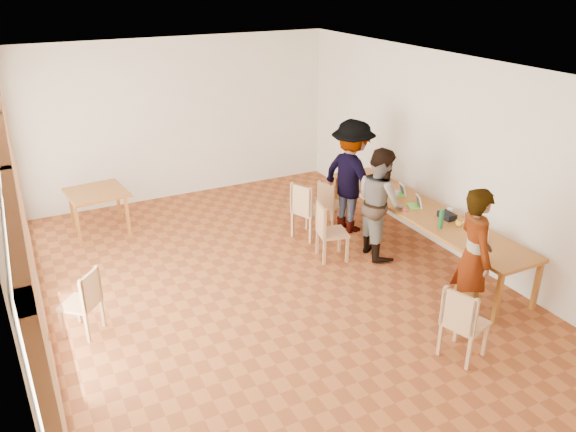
% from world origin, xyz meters
% --- Properties ---
extents(ground, '(8.00, 8.00, 0.00)m').
position_xyz_m(ground, '(0.00, 0.00, 0.00)').
color(ground, '#9D5126').
rests_on(ground, ground).
extents(wall_back, '(6.00, 0.10, 3.00)m').
position_xyz_m(wall_back, '(0.00, 4.00, 1.50)').
color(wall_back, white).
rests_on(wall_back, ground).
extents(wall_front, '(6.00, 0.10, 3.00)m').
position_xyz_m(wall_front, '(0.00, -4.00, 1.50)').
color(wall_front, white).
rests_on(wall_front, ground).
extents(wall_right, '(0.10, 8.00, 3.00)m').
position_xyz_m(wall_right, '(3.00, 0.00, 1.50)').
color(wall_right, white).
rests_on(wall_right, ground).
extents(window_wall, '(0.10, 8.00, 3.00)m').
position_xyz_m(window_wall, '(-2.96, 0.00, 1.50)').
color(window_wall, white).
rests_on(window_wall, ground).
extents(ceiling, '(6.00, 8.00, 0.04)m').
position_xyz_m(ceiling, '(0.00, 0.00, 3.02)').
color(ceiling, white).
rests_on(ceiling, wall_back).
extents(communal_table, '(0.80, 4.00, 0.75)m').
position_xyz_m(communal_table, '(2.50, -0.12, 0.70)').
color(communal_table, '#A86C25').
rests_on(communal_table, ground).
extents(side_table, '(0.90, 0.90, 0.75)m').
position_xyz_m(side_table, '(-1.80, 2.91, 0.67)').
color(side_table, '#A86C25').
rests_on(side_table, ground).
extents(chair_near, '(0.54, 0.54, 0.49)m').
position_xyz_m(chair_near, '(1.24, -2.39, 0.56)').
color(chair_near, tan).
rests_on(chair_near, ground).
extents(chair_mid, '(0.50, 0.50, 0.48)m').
position_xyz_m(chair_mid, '(1.11, 0.37, 0.56)').
color(chair_mid, tan).
rests_on(chair_mid, ground).
extents(chair_far, '(0.58, 0.58, 0.51)m').
position_xyz_m(chair_far, '(1.18, 1.16, 0.59)').
color(chair_far, tan).
rests_on(chair_far, ground).
extents(chair_empty, '(0.48, 0.48, 0.44)m').
position_xyz_m(chair_empty, '(1.75, 1.36, 0.51)').
color(chair_empty, tan).
rests_on(chair_empty, ground).
extents(chair_spare, '(0.56, 0.56, 0.45)m').
position_xyz_m(chair_spare, '(-2.43, 0.01, 0.52)').
color(chair_spare, tan).
rests_on(chair_spare, ground).
extents(person_near, '(0.62, 0.76, 1.79)m').
position_xyz_m(person_near, '(1.90, -1.82, 0.89)').
color(person_near, gray).
rests_on(person_near, ground).
extents(person_mid, '(0.77, 0.92, 1.71)m').
position_xyz_m(person_mid, '(1.94, 0.19, 0.86)').
color(person_mid, gray).
rests_on(person_mid, ground).
extents(person_far, '(0.95, 1.35, 1.91)m').
position_xyz_m(person_far, '(2.03, 1.13, 0.95)').
color(person_far, gray).
rests_on(person_far, ground).
extents(laptop_near, '(0.21, 0.24, 0.18)m').
position_xyz_m(laptop_near, '(2.51, -1.30, 0.80)').
color(laptop_near, '#69D742').
rests_on(laptop_near, communal_table).
extents(laptop_mid, '(0.26, 0.28, 0.19)m').
position_xyz_m(laptop_mid, '(2.48, 0.01, 0.80)').
color(laptop_mid, '#69D742').
rests_on(laptop_mid, communal_table).
extents(laptop_far, '(0.24, 0.25, 0.18)m').
position_xyz_m(laptop_far, '(2.57, 0.53, 0.80)').
color(laptop_far, '#69D742').
rests_on(laptop_far, communal_table).
extents(yellow_mug, '(0.13, 0.13, 0.09)m').
position_xyz_m(yellow_mug, '(2.59, -0.83, 0.79)').
color(yellow_mug, yellow).
rests_on(yellow_mug, communal_table).
extents(green_bottle, '(0.07, 0.07, 0.28)m').
position_xyz_m(green_bottle, '(2.30, -0.76, 0.89)').
color(green_bottle, '#176231').
rests_on(green_bottle, communal_table).
extents(clear_glass, '(0.07, 0.07, 0.09)m').
position_xyz_m(clear_glass, '(2.49, 0.50, 0.80)').
color(clear_glass, silver).
rests_on(clear_glass, communal_table).
extents(condiment_cup, '(0.08, 0.08, 0.06)m').
position_xyz_m(condiment_cup, '(2.82, -0.38, 0.78)').
color(condiment_cup, white).
rests_on(condiment_cup, communal_table).
extents(pink_phone, '(0.05, 0.10, 0.01)m').
position_xyz_m(pink_phone, '(2.24, -0.04, 0.76)').
color(pink_phone, '#DC315F').
rests_on(pink_phone, communal_table).
extents(black_pouch, '(0.16, 0.26, 0.09)m').
position_xyz_m(black_pouch, '(2.61, -0.55, 0.80)').
color(black_pouch, black).
rests_on(black_pouch, communal_table).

